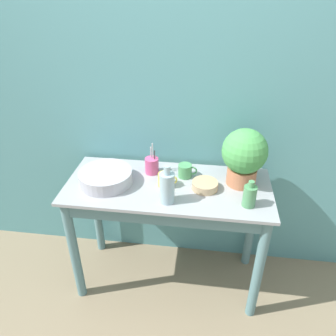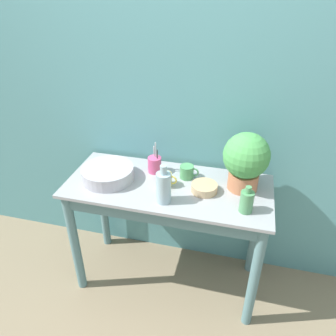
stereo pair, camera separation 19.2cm
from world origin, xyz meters
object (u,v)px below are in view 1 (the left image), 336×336
at_px(mug_yellow, 165,180).
at_px(bowl_small_tan, 205,185).
at_px(utensil_cup, 152,165).
at_px(bowl_wash_large, 106,177).
at_px(mug_green, 185,171).
at_px(potted_plant, 244,155).
at_px(bottle_short, 250,196).
at_px(bottle_tall, 167,187).

distance_m(mug_yellow, bowl_small_tan, 0.24).
height_order(bowl_small_tan, utensil_cup, utensil_cup).
xyz_separation_m(bowl_wash_large, utensil_cup, (0.26, 0.15, 0.01)).
bearing_deg(bowl_wash_large, mug_green, 15.83).
height_order(potted_plant, bottle_short, potted_plant).
bearing_deg(utensil_cup, bowl_wash_large, -149.14).
bearing_deg(mug_yellow, mug_green, 47.57).
distance_m(potted_plant, bottle_tall, 0.49).
bearing_deg(mug_green, bottle_short, -33.84).
bearing_deg(utensil_cup, bowl_small_tan, -22.20).
xyz_separation_m(bottle_short, bowl_small_tan, (-0.24, 0.13, -0.04)).
distance_m(bowl_wash_large, utensil_cup, 0.30).
relative_size(bottle_short, utensil_cup, 0.78).
relative_size(bottle_short, mug_green, 1.33).
height_order(bowl_wash_large, mug_yellow, mug_yellow).
bearing_deg(mug_green, utensil_cup, 174.77).
height_order(bottle_tall, bottle_short, bottle_tall).
relative_size(bottle_tall, bowl_small_tan, 1.51).
xyz_separation_m(bowl_small_tan, utensil_cup, (-0.34, 0.14, 0.03)).
distance_m(mug_yellow, utensil_cup, 0.18).
bearing_deg(mug_yellow, bowl_small_tan, -0.06).
xyz_separation_m(bottle_tall, mug_yellow, (-0.03, 0.15, -0.05)).
height_order(bowl_wash_large, bottle_tall, bottle_tall).
height_order(bottle_short, mug_yellow, bottle_short).
bearing_deg(mug_yellow, bowl_wash_large, -177.77).
xyz_separation_m(bowl_wash_large, bowl_small_tan, (0.60, 0.01, -0.02)).
xyz_separation_m(bowl_wash_large, mug_yellow, (0.36, 0.01, 0.00)).
relative_size(potted_plant, mug_yellow, 3.04).
xyz_separation_m(bowl_wash_large, bottle_short, (0.84, -0.11, 0.03)).
relative_size(mug_yellow, bowl_small_tan, 0.75).
bearing_deg(mug_green, mug_yellow, -132.43).
bearing_deg(potted_plant, bowl_wash_large, -172.71).
bearing_deg(bottle_tall, bowl_small_tan, 36.50).
relative_size(bowl_wash_large, bowl_small_tan, 2.10).
xyz_separation_m(bottle_short, mug_green, (-0.37, 0.25, -0.02)).
relative_size(bottle_tall, mug_yellow, 2.00).
height_order(bowl_wash_large, bottle_short, bottle_short).
xyz_separation_m(potted_plant, mug_green, (-0.34, 0.03, -0.15)).
distance_m(bowl_wash_large, bowl_small_tan, 0.60).
bearing_deg(bottle_tall, utensil_cup, 115.23).
bearing_deg(bowl_small_tan, utensil_cup, 157.80).
bearing_deg(bottle_short, utensil_cup, 155.39).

